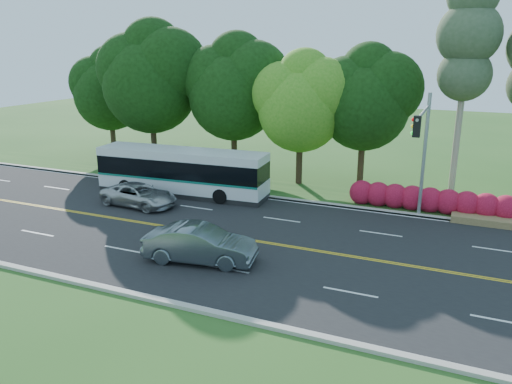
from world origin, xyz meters
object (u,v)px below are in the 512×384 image
at_px(sedan, 200,244).
at_px(traffic_signal, 423,141).
at_px(transit_bus, 182,172).
at_px(suv, 139,195).

bearing_deg(sedan, traffic_signal, -54.36).
distance_m(traffic_signal, transit_bus, 15.11).
bearing_deg(traffic_signal, transit_bus, 178.87).
bearing_deg(sedan, transit_bus, 25.31).
xyz_separation_m(traffic_signal, suv, (-15.89, -2.88, -3.98)).
relative_size(transit_bus, suv, 2.38).
bearing_deg(traffic_signal, sedan, -134.28).
height_order(traffic_signal, suv, traffic_signal).
xyz_separation_m(sedan, suv, (-7.47, 5.75, -0.16)).
relative_size(sedan, suv, 1.05).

